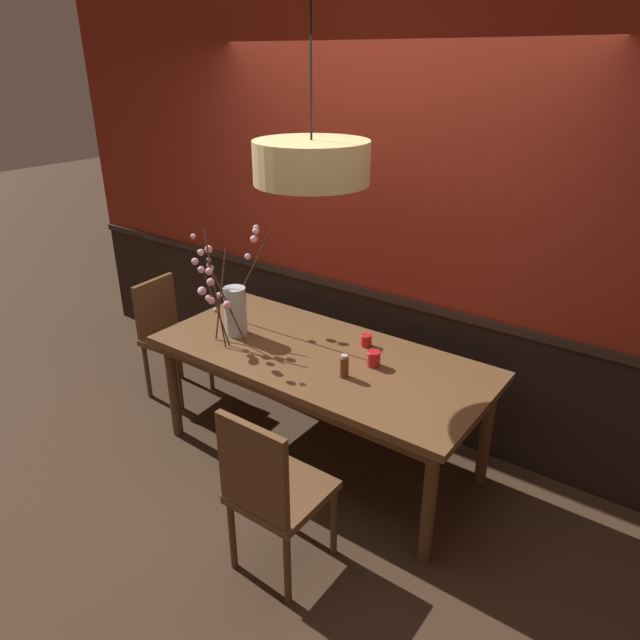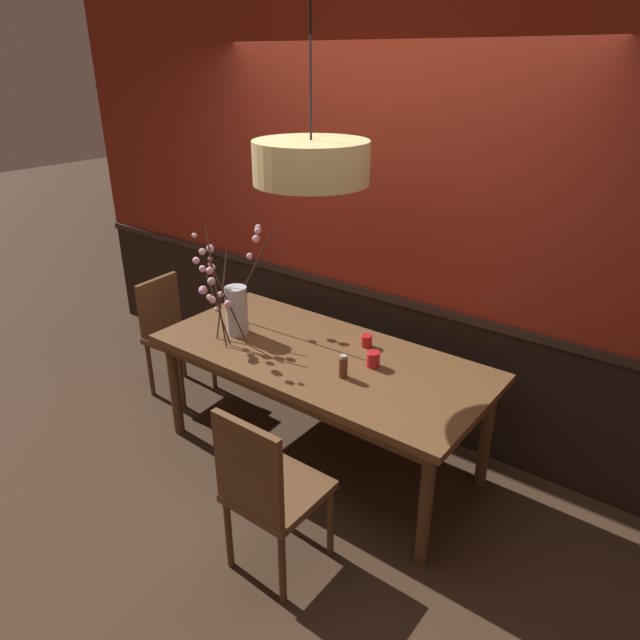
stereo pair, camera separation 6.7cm
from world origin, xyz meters
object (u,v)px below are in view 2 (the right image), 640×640
(chair_near_side_right, at_px, (267,488))
(vase_with_blossoms, at_px, (234,305))
(chair_far_side_right, at_px, (435,351))
(chair_far_side_left, at_px, (361,328))
(candle_holder_nearer_center, at_px, (373,359))
(dining_table, at_px, (320,365))
(condiment_bottle, at_px, (343,367))
(pendant_lamp, at_px, (311,162))
(candle_holder_nearer_edge, at_px, (367,341))
(chair_head_west_end, at_px, (172,330))

(chair_near_side_right, xyz_separation_m, vase_with_blossoms, (-0.97, 0.79, 0.44))
(chair_far_side_right, bearing_deg, chair_far_side_left, -178.15)
(chair_far_side_left, distance_m, candle_holder_nearer_center, 1.06)
(dining_table, relative_size, condiment_bottle, 15.24)
(condiment_bottle, height_order, pendant_lamp, pendant_lamp)
(candle_holder_nearer_edge, height_order, condiment_bottle, condiment_bottle)
(candle_holder_nearer_edge, bearing_deg, candle_holder_nearer_center, -48.46)
(candle_holder_nearer_edge, bearing_deg, chair_head_west_end, -170.66)
(dining_table, height_order, candle_holder_nearer_center, candle_holder_nearer_center)
(candle_holder_nearer_edge, bearing_deg, chair_far_side_left, 125.60)
(chair_far_side_right, xyz_separation_m, chair_far_side_left, (-0.62, -0.02, 0.01))
(candle_holder_nearer_edge, distance_m, pendant_lamp, 1.18)
(candle_holder_nearer_edge, bearing_deg, chair_far_side_right, 75.48)
(chair_far_side_right, bearing_deg, chair_near_side_right, -89.27)
(candle_holder_nearer_edge, xyz_separation_m, condiment_bottle, (0.10, -0.40, 0.03))
(chair_near_side_right, height_order, candle_holder_nearer_edge, chair_near_side_right)
(candle_holder_nearer_edge, bearing_deg, condiment_bottle, -75.72)
(chair_near_side_right, bearing_deg, chair_far_side_left, 109.81)
(chair_far_side_left, bearing_deg, candle_holder_nearer_center, -52.93)
(pendant_lamp, bearing_deg, condiment_bottle, -11.02)
(dining_table, distance_m, chair_near_side_right, 0.97)
(chair_head_west_end, relative_size, pendant_lamp, 0.88)
(chair_far_side_left, bearing_deg, pendant_lamp, -73.37)
(candle_holder_nearer_center, bearing_deg, chair_head_west_end, -177.72)
(chair_head_west_end, xyz_separation_m, candle_holder_nearer_center, (1.75, 0.07, 0.29))
(chair_head_west_end, xyz_separation_m, vase_with_blossoms, (0.80, -0.10, 0.44))
(candle_holder_nearer_edge, height_order, pendant_lamp, pendant_lamp)
(candle_holder_nearer_center, bearing_deg, candle_holder_nearer_edge, 131.54)
(dining_table, relative_size, pendant_lamp, 2.01)
(chair_near_side_right, bearing_deg, candle_holder_nearer_edge, 99.42)
(chair_far_side_right, bearing_deg, chair_head_west_end, -152.63)
(chair_far_side_right, bearing_deg, pendant_lamp, -108.09)
(vase_with_blossoms, bearing_deg, candle_holder_nearer_edge, 24.59)
(chair_far_side_left, height_order, pendant_lamp, pendant_lamp)
(chair_head_west_end, distance_m, candle_holder_nearer_edge, 1.63)
(dining_table, relative_size, chair_head_west_end, 2.29)
(candle_holder_nearer_center, xyz_separation_m, condiment_bottle, (-0.07, -0.21, 0.02))
(vase_with_blossoms, relative_size, candle_holder_nearer_edge, 9.44)
(dining_table, height_order, condiment_bottle, condiment_bottle)
(dining_table, height_order, vase_with_blossoms, vase_with_blossoms)
(condiment_bottle, xyz_separation_m, pendant_lamp, (-0.26, 0.05, 1.09))
(candle_holder_nearer_center, height_order, candle_holder_nearer_edge, candle_holder_nearer_center)
(dining_table, xyz_separation_m, candle_holder_nearer_center, (0.34, 0.07, 0.13))
(candle_holder_nearer_center, bearing_deg, vase_with_blossoms, -169.98)
(dining_table, height_order, pendant_lamp, pendant_lamp)
(chair_head_west_end, bearing_deg, candle_holder_nearer_edge, 9.34)
(chair_far_side_right, bearing_deg, candle_holder_nearer_edge, -104.52)
(chair_far_side_left, bearing_deg, vase_with_blossoms, -108.83)
(chair_near_side_right, distance_m, pendant_lamp, 1.64)
(dining_table, distance_m, condiment_bottle, 0.34)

